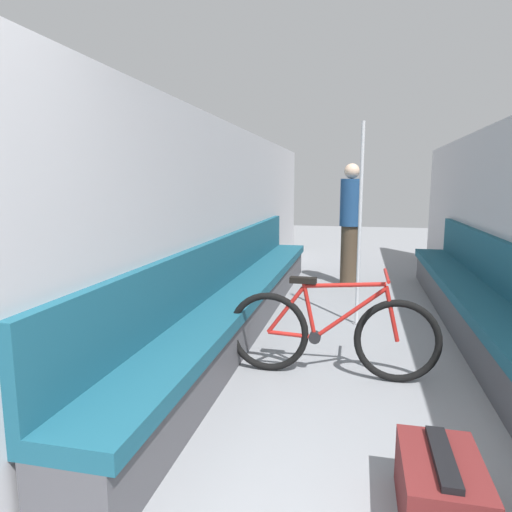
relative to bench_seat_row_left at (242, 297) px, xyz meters
name	(u,v)px	position (x,y,z in m)	size (l,w,h in m)	color
wall_left	(216,225)	(-0.26, -0.04, 0.74)	(0.10, 10.38, 2.07)	#B2B2B7
bench_seat_row_left	(242,297)	(0.00, 0.00, 0.00)	(0.48, 5.94, 0.93)	#4C4C51
bench_seat_row_right	(483,311)	(2.27, 0.00, 0.00)	(0.48, 5.94, 0.93)	#4C4C51
bicycle	(330,334)	(0.96, -1.05, 0.03)	(1.59, 0.46, 0.81)	black
grab_pole_near	(359,229)	(1.15, 0.33, 0.70)	(0.08, 0.08, 2.05)	gray
passenger_standing	(350,223)	(1.02, 2.16, 0.59)	(0.30, 0.30, 1.72)	#473828
luggage_bag	(440,490)	(1.52, -2.47, -0.15)	(0.34, 0.54, 0.32)	maroon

